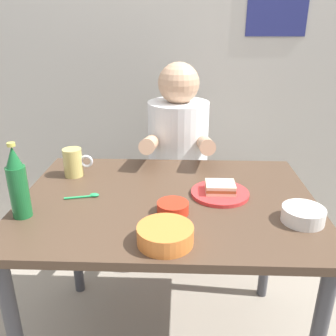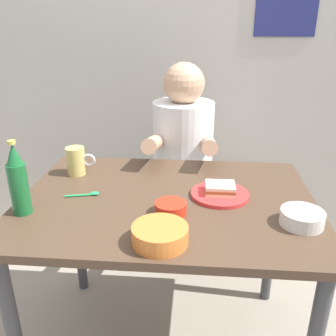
# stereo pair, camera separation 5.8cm
# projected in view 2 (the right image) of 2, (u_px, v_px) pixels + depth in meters

# --- Properties ---
(wall_back) EXTENTS (4.40, 0.09, 2.60)m
(wall_back) POSITION_uv_depth(u_px,v_px,m) (182.00, 31.00, 2.11)
(wall_back) COLOR #ADA89E
(wall_back) RESTS_ON ground
(dining_table) EXTENTS (1.10, 0.80, 0.74)m
(dining_table) POSITION_uv_depth(u_px,v_px,m) (167.00, 219.00, 1.39)
(dining_table) COLOR #4C3828
(dining_table) RESTS_ON ground
(stool) EXTENTS (0.34, 0.34, 0.45)m
(stool) POSITION_uv_depth(u_px,v_px,m) (182.00, 209.00, 2.08)
(stool) COLOR #4C4C51
(stool) RESTS_ON ground
(person_seated) EXTENTS (0.33, 0.56, 0.72)m
(person_seated) POSITION_uv_depth(u_px,v_px,m) (183.00, 141.00, 1.91)
(person_seated) COLOR white
(person_seated) RESTS_ON stool
(plate_orange) EXTENTS (0.22, 0.22, 0.01)m
(plate_orange) POSITION_uv_depth(u_px,v_px,m) (220.00, 194.00, 1.37)
(plate_orange) COLOR red
(plate_orange) RESTS_ON dining_table
(sandwich) EXTENTS (0.11, 0.09, 0.04)m
(sandwich) POSITION_uv_depth(u_px,v_px,m) (220.00, 188.00, 1.36)
(sandwich) COLOR beige
(sandwich) RESTS_ON plate_orange
(beer_mug) EXTENTS (0.13, 0.08, 0.12)m
(beer_mug) POSITION_uv_depth(u_px,v_px,m) (76.00, 161.00, 1.54)
(beer_mug) COLOR #D1BC66
(beer_mug) RESTS_ON dining_table
(beer_bottle) EXTENTS (0.06, 0.06, 0.26)m
(beer_bottle) POSITION_uv_depth(u_px,v_px,m) (18.00, 181.00, 1.21)
(beer_bottle) COLOR #19602D
(beer_bottle) RESTS_ON dining_table
(soup_bowl_orange) EXTENTS (0.17, 0.17, 0.05)m
(soup_bowl_orange) POSITION_uv_depth(u_px,v_px,m) (160.00, 234.00, 1.07)
(soup_bowl_orange) COLOR orange
(soup_bowl_orange) RESTS_ON dining_table
(rice_bowl_white) EXTENTS (0.14, 0.14, 0.05)m
(rice_bowl_white) POSITION_uv_depth(u_px,v_px,m) (302.00, 217.00, 1.17)
(rice_bowl_white) COLOR silver
(rice_bowl_white) RESTS_ON dining_table
(sauce_bowl_chili) EXTENTS (0.11, 0.11, 0.04)m
(sauce_bowl_chili) POSITION_uv_depth(u_px,v_px,m) (171.00, 207.00, 1.24)
(sauce_bowl_chili) COLOR red
(sauce_bowl_chili) RESTS_ON dining_table
(spoon) EXTENTS (0.13, 0.04, 0.01)m
(spoon) POSITION_uv_depth(u_px,v_px,m) (88.00, 194.00, 1.37)
(spoon) COLOR #26A559
(spoon) RESTS_ON dining_table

